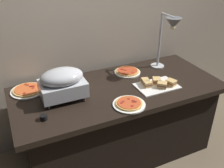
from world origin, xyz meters
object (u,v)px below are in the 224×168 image
Objects in this scene: sandwich_platter at (157,84)px; sauce_cup_near at (44,117)px; heat_lamp at (170,29)px; pizza_plate_front at (129,104)px; chafing_dish at (62,82)px; pizza_plate_center at (127,72)px; pizza_plate_raised_stand at (28,90)px.

sandwich_platter is 1.05m from sauce_cup_near.
heat_lamp is 0.85m from pizza_plate_front.
chafing_dish is 0.75m from pizza_plate_center.
sandwich_platter is at bearing 23.81° from pizza_plate_front.
pizza_plate_center is at bearing 158.21° from heat_lamp.
pizza_plate_front is 0.91m from pizza_plate_raised_stand.
pizza_plate_raised_stand is at bearing 172.10° from heat_lamp.
heat_lamp reaches higher than pizza_plate_raised_stand.
pizza_plate_center is at bearing 108.31° from sandwich_platter.
pizza_plate_center is 1.02m from sauce_cup_near.
sandwich_platter is (0.38, 0.17, 0.01)m from pizza_plate_front.
sauce_cup_near is at bearing -176.07° from sandwich_platter.
sauce_cup_near is (-1.29, -0.29, -0.42)m from heat_lamp.
chafing_dish is at bearing -176.71° from heat_lamp.
sandwich_platter is (-0.24, -0.21, -0.42)m from heat_lamp.
pizza_plate_raised_stand is at bearing 141.36° from pizza_plate_front.
chafing_dish is at bearing -163.88° from pizza_plate_center.
sauce_cup_near is (-1.04, -0.07, -0.00)m from sandwich_platter.
heat_lamp is at bearing 41.56° from sandwich_platter.
chafing_dish reaches higher than sandwich_platter.
heat_lamp is 1.41m from pizza_plate_raised_stand.
chafing_dish is 0.99× the size of sandwich_platter.
pizza_plate_front is at bearing -8.24° from sauce_cup_near.
sandwich_platter is at bearing 3.93° from sauce_cup_near.
heat_lamp is 0.58m from pizza_plate_center.
pizza_plate_raised_stand is at bearing 177.60° from pizza_plate_center.
chafing_dish is 0.34m from sauce_cup_near.
chafing_dish is 0.38m from pizza_plate_raised_stand.
pizza_plate_front is at bearing -116.47° from pizza_plate_center.
chafing_dish is 1.25× the size of pizza_plate_raised_stand.
chafing_dish is 1.39× the size of pizza_plate_front.
pizza_plate_center is at bearing 63.53° from pizza_plate_front.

